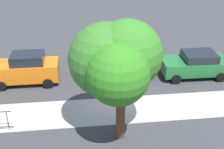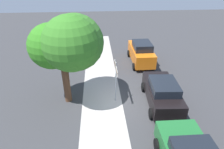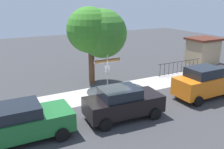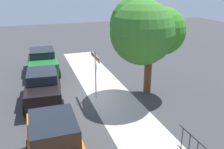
# 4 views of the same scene
# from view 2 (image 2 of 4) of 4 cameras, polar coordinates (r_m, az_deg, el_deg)

# --- Properties ---
(ground_plane) EXTENTS (60.00, 60.00, 0.00)m
(ground_plane) POSITION_cam_2_polar(r_m,az_deg,el_deg) (12.47, 3.12, -8.81)
(ground_plane) COLOR #38383A
(sidewalk_strip) EXTENTS (24.00, 2.60, 0.00)m
(sidewalk_strip) POSITION_cam_2_polar(r_m,az_deg,el_deg) (14.00, -3.23, -3.99)
(sidewalk_strip) COLOR #AEA7A1
(sidewalk_strip) RESTS_ON ground_plane
(street_sign) EXTENTS (1.79, 0.07, 2.82)m
(street_sign) POSITION_cam_2_polar(r_m,az_deg,el_deg) (11.63, 1.18, 0.11)
(street_sign) COLOR #9EA0A5
(street_sign) RESTS_ON ground_plane
(shade_tree) EXTENTS (4.23, 4.41, 5.69)m
(shade_tree) POSITION_cam_2_polar(r_m,az_deg,el_deg) (11.22, -12.81, 8.90)
(shade_tree) COLOR brown
(shade_tree) RESTS_ON ground_plane
(car_black) EXTENTS (4.26, 2.22, 1.73)m
(car_black) POSITION_cam_2_polar(r_m,az_deg,el_deg) (12.37, 14.87, -5.18)
(car_black) COLOR black
(car_black) RESTS_ON ground_plane
(car_orange) EXTENTS (4.23, 1.94, 2.04)m
(car_orange) POSITION_cam_2_polar(r_m,az_deg,el_deg) (17.45, 8.79, 6.59)
(car_orange) COLOR orange
(car_orange) RESTS_ON ground_plane
(iron_fence) EXTENTS (4.64, 0.04, 1.07)m
(iron_fence) POSITION_cam_2_polar(r_m,az_deg,el_deg) (19.35, -6.87, 7.62)
(iron_fence) COLOR black
(iron_fence) RESTS_ON ground_plane
(utility_shed) EXTENTS (2.94, 2.48, 2.55)m
(utility_shed) POSITION_cam_2_polar(r_m,az_deg,el_deg) (23.29, -10.52, 13.11)
(utility_shed) COLOR #998466
(utility_shed) RESTS_ON ground_plane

